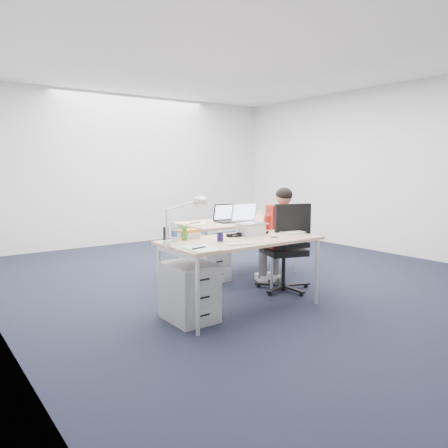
% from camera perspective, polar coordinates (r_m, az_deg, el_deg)
% --- Properties ---
extents(floor, '(7.00, 7.00, 0.00)m').
position_cam_1_polar(floor, '(5.79, 3.49, -7.07)').
color(floor, black).
rests_on(floor, ground).
extents(room, '(6.02, 7.02, 2.80)m').
position_cam_1_polar(room, '(5.61, 3.63, 10.13)').
color(room, silver).
rests_on(room, ground).
extents(desk_near, '(1.60, 0.80, 0.73)m').
position_cam_1_polar(desk_near, '(4.42, 2.22, -2.53)').
color(desk_near, tan).
rests_on(desk_near, ground).
extents(desk_far, '(1.60, 0.80, 0.73)m').
position_cam_1_polar(desk_far, '(5.88, 1.80, -0.05)').
color(desk_far, tan).
rests_on(desk_far, ground).
extents(office_chair, '(0.84, 0.84, 1.04)m').
position_cam_1_polar(office_chair, '(5.20, 7.94, -5.44)').
color(office_chair, black).
rests_on(office_chair, ground).
extents(seated_person, '(0.49, 0.70, 1.20)m').
position_cam_1_polar(seated_person, '(5.29, 7.09, -1.72)').
color(seated_person, '#AB2218').
rests_on(seated_person, ground).
extents(drawer_pedestal_near, '(0.40, 0.50, 0.55)m').
position_cam_1_polar(drawer_pedestal_near, '(4.20, -4.53, -8.82)').
color(drawer_pedestal_near, '#969A9B').
rests_on(drawer_pedestal_near, ground).
extents(drawer_pedestal_far, '(0.40, 0.50, 0.55)m').
position_cam_1_polar(drawer_pedestal_far, '(5.65, -2.16, -4.55)').
color(drawer_pedestal_far, '#969A9B').
rests_on(drawer_pedestal_far, ground).
extents(silver_laptop, '(0.33, 0.27, 0.33)m').
position_cam_1_polar(silver_laptop, '(4.65, 3.53, 0.61)').
color(silver_laptop, silver).
rests_on(silver_laptop, desk_near).
extents(wireless_keyboard, '(0.27, 0.19, 0.01)m').
position_cam_1_polar(wireless_keyboard, '(4.09, 1.95, -2.59)').
color(wireless_keyboard, white).
rests_on(wireless_keyboard, desk_near).
extents(computer_mouse, '(0.08, 0.11, 0.04)m').
position_cam_1_polar(computer_mouse, '(4.54, 6.55, -1.48)').
color(computer_mouse, white).
rests_on(computer_mouse, desk_near).
extents(headphones, '(0.23, 0.19, 0.04)m').
position_cam_1_polar(headphones, '(4.58, 1.37, -1.37)').
color(headphones, black).
rests_on(headphones, desk_near).
extents(can_koozie, '(0.07, 0.07, 0.10)m').
position_cam_1_polar(can_koozie, '(4.26, -0.50, -1.59)').
color(can_koozie, '#1C1646').
rests_on(can_koozie, desk_near).
extents(water_bottle, '(0.07, 0.07, 0.20)m').
position_cam_1_polar(water_bottle, '(4.26, -6.52, -0.97)').
color(water_bottle, silver).
rests_on(water_bottle, desk_near).
extents(bear_figurine, '(0.09, 0.07, 0.15)m').
position_cam_1_polar(bear_figurine, '(4.34, -5.20, -1.08)').
color(bear_figurine, '#317E21').
rests_on(bear_figurine, desk_near).
extents(book_stack, '(0.24, 0.20, 0.09)m').
position_cam_1_polar(book_stack, '(4.46, -4.69, -1.27)').
color(book_stack, silver).
rests_on(book_stack, desk_near).
extents(cordless_phone, '(0.04, 0.03, 0.16)m').
position_cam_1_polar(cordless_phone, '(4.15, -7.61, -1.46)').
color(cordless_phone, black).
rests_on(cordless_phone, desk_near).
extents(papers_left, '(0.27, 0.36, 0.01)m').
position_cam_1_polar(papers_left, '(3.84, -3.03, -3.26)').
color(papers_left, '#CFD97D').
rests_on(papers_left, desk_near).
extents(papers_right, '(0.24, 0.33, 0.01)m').
position_cam_1_polar(papers_right, '(4.92, 8.36, -0.97)').
color(papers_right, '#CFD97D').
rests_on(papers_right, desk_near).
extents(sunglasses, '(0.10, 0.06, 0.02)m').
position_cam_1_polar(sunglasses, '(4.75, 5.51, -1.17)').
color(sunglasses, black).
rests_on(sunglasses, desk_near).
extents(desk_lamp, '(0.42, 0.17, 0.47)m').
position_cam_1_polar(desk_lamp, '(4.05, -5.77, 0.53)').
color(desk_lamp, silver).
rests_on(desk_lamp, desk_near).
extents(dark_laptop, '(0.37, 0.36, 0.25)m').
position_cam_1_polar(dark_laptop, '(5.74, 0.73, 1.48)').
color(dark_laptop, black).
rests_on(dark_laptop, desk_far).
extents(far_cup, '(0.09, 0.09, 0.10)m').
position_cam_1_polar(far_cup, '(6.35, 4.71, 1.35)').
color(far_cup, white).
rests_on(far_cup, desk_far).
extents(far_papers, '(0.32, 0.38, 0.01)m').
position_cam_1_polar(far_papers, '(5.56, -3.62, 0.03)').
color(far_papers, white).
rests_on(far_papers, desk_far).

